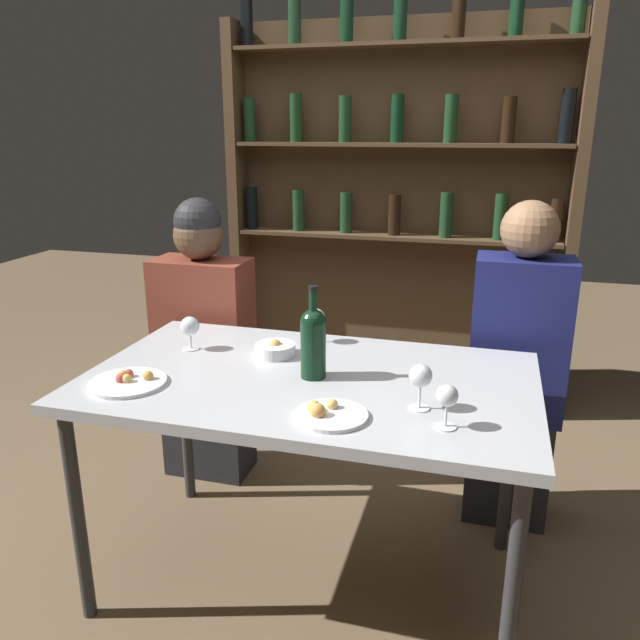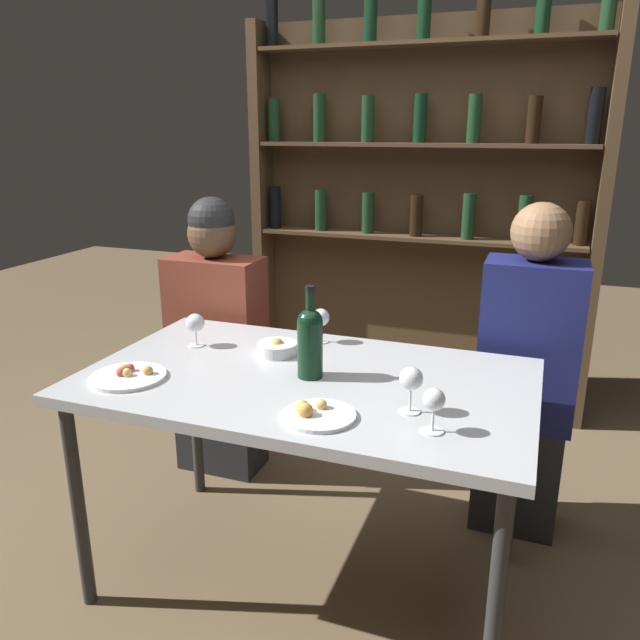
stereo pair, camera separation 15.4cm
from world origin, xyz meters
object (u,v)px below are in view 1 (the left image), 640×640
Objects in this scene: wine_glass_2 at (421,377)px; seated_person_right at (515,375)px; wine_bottle at (314,339)px; snack_bowl at (275,349)px; wine_glass_1 at (316,319)px; food_plate_0 at (328,414)px; food_plate_1 at (128,381)px; seated_person_left at (205,346)px; wine_glass_3 at (447,398)px; wine_glass_0 at (190,327)px.

wine_glass_2 is 0.83m from seated_person_right.
snack_bowl is at bearing 141.15° from wine_bottle.
wine_glass_1 is 0.63m from food_plate_0.
food_plate_1 is 0.83m from seated_person_left.
wine_glass_3 is (0.08, -0.10, -0.01)m from wine_glass_2.
seated_person_left is 0.98× the size of seated_person_right.
food_plate_1 is at bearing -134.31° from snack_bowl.
seated_person_right is at bearing 34.28° from food_plate_1.
food_plate_1 is 1.70× the size of snack_bowl.
seated_person_left is at bearing 180.00° from seated_person_right.
wine_glass_1 reaches higher than wine_glass_3.
seated_person_right is (0.72, 0.26, -0.25)m from wine_glass_1.
wine_glass_3 is at bearing -1.72° from food_plate_1.
wine_bottle is at bearing 22.01° from food_plate_1.
snack_bowl is at bearing 3.61° from wine_glass_0.
wine_bottle reaches higher than snack_bowl.
wine_bottle is 0.25m from snack_bowl.
food_plate_1 is at bearing 175.25° from food_plate_0.
wine_glass_2 reaches higher than food_plate_0.
wine_bottle is at bearing 157.04° from wine_glass_2.
seated_person_left is (-0.18, 0.46, -0.24)m from wine_glass_0.
wine_glass_0 reaches higher than food_plate_1.
seated_person_left is (-0.14, 0.80, -0.17)m from food_plate_1.
snack_bowl is (0.31, 0.02, -0.06)m from wine_glass_0.
seated_person_right reaches higher than food_plate_1.
snack_bowl is 0.68m from seated_person_left.
seated_person_right is at bearing 68.54° from wine_glass_2.
snack_bowl reaches higher than food_plate_1.
wine_glass_1 is 0.64m from wine_glass_2.
seated_person_left reaches higher than wine_glass_0.
wine_glass_1 is 0.10× the size of seated_person_left.
wine_glass_1 is (-0.08, 0.32, -0.04)m from wine_bottle.
wine_bottle reaches higher than food_plate_0.
food_plate_0 is (0.12, -0.27, -0.11)m from wine_bottle.
wine_glass_3 is at bearing -32.46° from snack_bowl.
wine_glass_0 is 0.89m from wine_glass_2.
seated_person_left reaches higher than wine_glass_3.
snack_bowl is (-0.10, -0.17, -0.07)m from wine_glass_1.
food_plate_1 is (-0.97, 0.03, -0.08)m from wine_glass_3.
wine_glass_2 is (0.84, -0.27, 0.01)m from wine_glass_0.
wine_bottle is 0.91m from seated_person_right.
wine_bottle is at bearing -38.85° from snack_bowl.
wine_glass_1 is at bearing 49.99° from food_plate_1.
wine_glass_3 is (0.92, -0.37, 0.00)m from wine_glass_0.
food_plate_0 is at bearing -54.14° from snack_bowl.
seated_person_left is at bearing 144.31° from wine_glass_2.
wine_glass_3 is 0.60× the size of food_plate_0.
wine_glass_1 is at bearing 132.39° from wine_glass_3.
food_plate_1 is at bearing -80.36° from seated_person_left.
wine_glass_1 reaches higher than food_plate_1.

